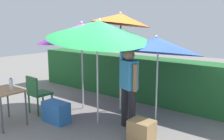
{
  "coord_description": "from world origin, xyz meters",
  "views": [
    {
      "loc": [
        3.26,
        -3.77,
        2.07
      ],
      "look_at": [
        0.0,
        0.3,
        1.1
      ],
      "focal_mm": 39.79,
      "sensor_mm": 36.0,
      "label": 1
    }
  ],
  "objects_px": {
    "cooler_box": "(56,112)",
    "folding_table": "(4,94)",
    "umbrella_orange": "(98,30)",
    "umbrella_yellow": "(157,45)",
    "umbrella_navy": "(82,31)",
    "chair_plastic": "(37,92)",
    "bottle_water": "(11,84)",
    "crate_cardboard": "(142,131)",
    "person_vendor": "(129,83)",
    "umbrella_rainbow": "(121,19)"
  },
  "relations": [
    {
      "from": "person_vendor",
      "to": "folding_table",
      "type": "distance_m",
      "value": 2.56
    },
    {
      "from": "folding_table",
      "to": "umbrella_rainbow",
      "type": "bearing_deg",
      "value": 60.18
    },
    {
      "from": "umbrella_navy",
      "to": "crate_cardboard",
      "type": "relative_size",
      "value": 5.31
    },
    {
      "from": "umbrella_orange",
      "to": "chair_plastic",
      "type": "height_order",
      "value": "umbrella_orange"
    },
    {
      "from": "bottle_water",
      "to": "umbrella_navy",
      "type": "bearing_deg",
      "value": 74.54
    },
    {
      "from": "folding_table",
      "to": "bottle_water",
      "type": "distance_m",
      "value": 0.26
    },
    {
      "from": "umbrella_yellow",
      "to": "folding_table",
      "type": "xyz_separation_m",
      "value": [
        -2.29,
        -2.18,
        -0.98
      ]
    },
    {
      "from": "bottle_water",
      "to": "person_vendor",
      "type": "bearing_deg",
      "value": 33.98
    },
    {
      "from": "umbrella_rainbow",
      "to": "umbrella_orange",
      "type": "bearing_deg",
      "value": -80.93
    },
    {
      "from": "chair_plastic",
      "to": "crate_cardboard",
      "type": "height_order",
      "value": "chair_plastic"
    },
    {
      "from": "person_vendor",
      "to": "bottle_water",
      "type": "distance_m",
      "value": 2.4
    },
    {
      "from": "cooler_box",
      "to": "folding_table",
      "type": "height_order",
      "value": "folding_table"
    },
    {
      "from": "umbrella_navy",
      "to": "crate_cardboard",
      "type": "distance_m",
      "value": 2.76
    },
    {
      "from": "person_vendor",
      "to": "chair_plastic",
      "type": "xyz_separation_m",
      "value": [
        -2.14,
        -0.63,
        -0.42
      ]
    },
    {
      "from": "umbrella_rainbow",
      "to": "crate_cardboard",
      "type": "height_order",
      "value": "umbrella_rainbow"
    },
    {
      "from": "umbrella_rainbow",
      "to": "person_vendor",
      "type": "height_order",
      "value": "umbrella_rainbow"
    },
    {
      "from": "umbrella_rainbow",
      "to": "crate_cardboard",
      "type": "xyz_separation_m",
      "value": [
        1.33,
        -1.13,
        -1.98
      ]
    },
    {
      "from": "umbrella_orange",
      "to": "folding_table",
      "type": "height_order",
      "value": "umbrella_orange"
    },
    {
      "from": "cooler_box",
      "to": "umbrella_navy",
      "type": "bearing_deg",
      "value": 99.62
    },
    {
      "from": "person_vendor",
      "to": "folding_table",
      "type": "height_order",
      "value": "person_vendor"
    },
    {
      "from": "chair_plastic",
      "to": "crate_cardboard",
      "type": "bearing_deg",
      "value": 6.15
    },
    {
      "from": "cooler_box",
      "to": "folding_table",
      "type": "distance_m",
      "value": 1.12
    },
    {
      "from": "chair_plastic",
      "to": "cooler_box",
      "type": "distance_m",
      "value": 0.82
    },
    {
      "from": "umbrella_yellow",
      "to": "person_vendor",
      "type": "bearing_deg",
      "value": -105.53
    },
    {
      "from": "umbrella_rainbow",
      "to": "bottle_water",
      "type": "bearing_deg",
      "value": -119.12
    },
    {
      "from": "folding_table",
      "to": "chair_plastic",
      "type": "bearing_deg",
      "value": 93.76
    },
    {
      "from": "chair_plastic",
      "to": "bottle_water",
      "type": "bearing_deg",
      "value": -77.65
    },
    {
      "from": "umbrella_rainbow",
      "to": "person_vendor",
      "type": "bearing_deg",
      "value": -44.68
    },
    {
      "from": "umbrella_orange",
      "to": "umbrella_yellow",
      "type": "bearing_deg",
      "value": 45.72
    },
    {
      "from": "chair_plastic",
      "to": "cooler_box",
      "type": "bearing_deg",
      "value": -5.86
    },
    {
      "from": "crate_cardboard",
      "to": "umbrella_yellow",
      "type": "bearing_deg",
      "value": 107.21
    },
    {
      "from": "umbrella_yellow",
      "to": "umbrella_navy",
      "type": "xyz_separation_m",
      "value": [
        -1.75,
        -0.46,
        0.27
      ]
    },
    {
      "from": "umbrella_rainbow",
      "to": "umbrella_yellow",
      "type": "relative_size",
      "value": 1.24
    },
    {
      "from": "umbrella_yellow",
      "to": "cooler_box",
      "type": "height_order",
      "value": "umbrella_yellow"
    },
    {
      "from": "umbrella_navy",
      "to": "chair_plastic",
      "type": "xyz_separation_m",
      "value": [
        -0.6,
        -0.89,
        -1.4
      ]
    },
    {
      "from": "chair_plastic",
      "to": "bottle_water",
      "type": "relative_size",
      "value": 3.71
    },
    {
      "from": "umbrella_yellow",
      "to": "person_vendor",
      "type": "relative_size",
      "value": 1.04
    },
    {
      "from": "umbrella_orange",
      "to": "cooler_box",
      "type": "distance_m",
      "value": 1.97
    },
    {
      "from": "cooler_box",
      "to": "crate_cardboard",
      "type": "height_order",
      "value": "cooler_box"
    },
    {
      "from": "umbrella_navy",
      "to": "cooler_box",
      "type": "xyz_separation_m",
      "value": [
        0.16,
        -0.97,
        -1.69
      ]
    },
    {
      "from": "person_vendor",
      "to": "chair_plastic",
      "type": "height_order",
      "value": "person_vendor"
    },
    {
      "from": "umbrella_orange",
      "to": "folding_table",
      "type": "bearing_deg",
      "value": -137.71
    },
    {
      "from": "umbrella_yellow",
      "to": "bottle_water",
      "type": "xyz_separation_m",
      "value": [
        -2.19,
        -2.06,
        -0.77
      ]
    },
    {
      "from": "umbrella_orange",
      "to": "bottle_water",
      "type": "xyz_separation_m",
      "value": [
        -1.34,
        -1.19,
        -1.1
      ]
    },
    {
      "from": "umbrella_orange",
      "to": "umbrella_yellow",
      "type": "xyz_separation_m",
      "value": [
        0.85,
        0.87,
        -0.33
      ]
    },
    {
      "from": "cooler_box",
      "to": "crate_cardboard",
      "type": "xyz_separation_m",
      "value": [
        1.91,
        0.37,
        -0.02
      ]
    },
    {
      "from": "person_vendor",
      "to": "umbrella_navy",
      "type": "bearing_deg",
      "value": 170.4
    },
    {
      "from": "umbrella_rainbow",
      "to": "umbrella_navy",
      "type": "height_order",
      "value": "umbrella_rainbow"
    },
    {
      "from": "crate_cardboard",
      "to": "umbrella_rainbow",
      "type": "bearing_deg",
      "value": 139.6
    },
    {
      "from": "cooler_box",
      "to": "folding_table",
      "type": "xyz_separation_m",
      "value": [
        -0.71,
        -0.75,
        0.44
      ]
    }
  ]
}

